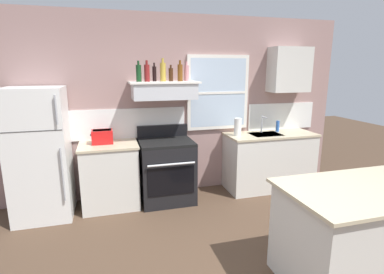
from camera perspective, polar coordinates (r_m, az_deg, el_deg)
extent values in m
cube|color=gray|center=(4.65, -2.87, 5.78)|extent=(5.40, 0.06, 2.70)
cube|color=white|center=(4.53, -17.06, 2.22)|extent=(2.50, 0.02, 0.44)
cube|color=white|center=(5.34, 16.50, 3.81)|extent=(1.20, 0.02, 0.44)
cube|color=white|center=(4.77, 4.96, 8.35)|extent=(1.00, 0.04, 1.15)
cube|color=silver|center=(4.75, 5.02, 8.33)|extent=(0.90, 0.01, 1.05)
cube|color=white|center=(4.75, 5.04, 8.33)|extent=(0.90, 0.02, 0.04)
cube|color=white|center=(4.33, -26.85, -2.89)|extent=(0.70, 0.68, 1.70)
cube|color=#333333|center=(3.93, -28.29, 0.93)|extent=(0.69, 0.00, 0.01)
cylinder|color=#A5A8AD|center=(3.98, -23.30, -6.59)|extent=(0.02, 0.02, 0.67)
cylinder|color=#A5A8AD|center=(3.81, -24.35, 4.70)|extent=(0.02, 0.02, 0.34)
cube|color=silver|center=(4.42, -15.23, -7.19)|extent=(0.76, 0.60, 0.88)
cube|color=#C6B793|center=(4.29, -15.58, -1.47)|extent=(0.79, 0.63, 0.03)
cube|color=red|center=(4.31, -16.61, 0.05)|extent=(0.28, 0.20, 0.19)
cube|color=black|center=(4.30, -16.69, 1.20)|extent=(0.24, 0.16, 0.01)
cube|color=black|center=(4.31, -18.57, 0.38)|extent=(0.02, 0.03, 0.02)
cube|color=black|center=(4.46, -4.82, -6.68)|extent=(0.76, 0.64, 0.87)
cube|color=black|center=(4.32, -4.93, -0.99)|extent=(0.76, 0.64, 0.04)
cube|color=black|center=(4.58, -5.65, 1.19)|extent=(0.76, 0.06, 0.18)
cube|color=black|center=(4.16, -3.95, -8.33)|extent=(0.65, 0.01, 0.40)
cylinder|color=silver|center=(4.04, -3.90, -5.20)|extent=(0.65, 0.03, 0.03)
cube|color=silver|center=(4.31, -5.37, 8.66)|extent=(0.88, 0.48, 0.22)
cube|color=#262628|center=(4.09, -4.77, 7.33)|extent=(0.75, 0.02, 0.04)
cube|color=white|center=(4.30, -5.41, 10.28)|extent=(0.96, 0.52, 0.02)
cylinder|color=#143819|center=(4.23, -10.06, 11.78)|extent=(0.07, 0.07, 0.22)
cylinder|color=#143819|center=(4.23, -10.14, 13.67)|extent=(0.03, 0.03, 0.06)
cylinder|color=maroon|center=(4.23, -8.53, 11.87)|extent=(0.07, 0.07, 0.23)
cylinder|color=maroon|center=(4.23, -8.59, 13.79)|extent=(0.03, 0.03, 0.06)
cylinder|color=black|center=(4.33, -7.13, 11.77)|extent=(0.06, 0.06, 0.20)
cylinder|color=black|center=(4.33, -7.18, 13.45)|extent=(0.02, 0.02, 0.05)
cylinder|color=#B29333|center=(4.29, -5.52, 12.13)|extent=(0.08, 0.08, 0.25)
cylinder|color=#B29333|center=(4.30, -5.57, 14.22)|extent=(0.03, 0.03, 0.06)
cylinder|color=#381E0F|center=(4.33, -4.02, 11.69)|extent=(0.06, 0.06, 0.18)
cylinder|color=#381E0F|center=(4.33, -4.05, 13.19)|extent=(0.03, 0.03, 0.05)
cylinder|color=brown|center=(4.32, -2.26, 12.04)|extent=(0.07, 0.07, 0.23)
cylinder|color=brown|center=(4.32, -2.28, 13.95)|extent=(0.03, 0.03, 0.06)
cylinder|color=#C67F84|center=(4.41, -1.06, 11.98)|extent=(0.07, 0.07, 0.22)
cylinder|color=#C67F84|center=(4.41, -1.06, 13.75)|extent=(0.03, 0.03, 0.05)
cube|color=silver|center=(5.07, 14.36, -4.54)|extent=(1.40, 0.60, 0.88)
cube|color=#C6B793|center=(4.96, 14.65, 0.48)|extent=(1.43, 0.63, 0.03)
cube|color=#B7BABC|center=(4.89, 13.76, 0.47)|extent=(0.48, 0.36, 0.01)
cylinder|color=silver|center=(4.98, 13.07, 2.45)|extent=(0.03, 0.03, 0.28)
cylinder|color=silver|center=(4.89, 13.59, 3.66)|extent=(0.02, 0.16, 0.02)
cylinder|color=white|center=(4.66, 8.65, 1.88)|extent=(0.11, 0.11, 0.27)
cylinder|color=blue|center=(5.11, 15.91, 1.98)|extent=(0.06, 0.06, 0.18)
cube|color=silver|center=(3.23, 28.91, -16.20)|extent=(1.32, 0.82, 0.88)
cube|color=#C6B793|center=(3.05, 29.84, -8.64)|extent=(1.40, 0.90, 0.03)
cube|color=silver|center=(5.15, 17.95, 12.02)|extent=(0.64, 0.32, 0.70)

